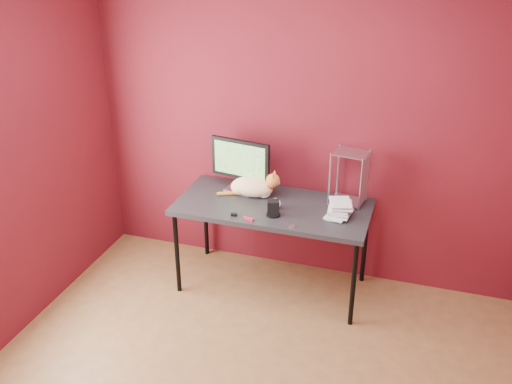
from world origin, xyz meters
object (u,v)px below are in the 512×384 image
(monitor, at_px, (240,163))
(cat, at_px, (253,187))
(speaker, at_px, (273,209))
(book_stack, at_px, (335,138))
(desk, at_px, (273,210))
(skull_mug, at_px, (275,203))

(monitor, xyz_separation_m, cat, (0.12, -0.07, -0.16))
(monitor, height_order, speaker, monitor)
(speaker, height_order, book_stack, book_stack)
(monitor, height_order, cat, monitor)
(cat, relative_size, book_stack, 0.41)
(desk, distance_m, speaker, 0.21)
(desk, height_order, book_stack, book_stack)
(skull_mug, bearing_deg, book_stack, -2.36)
(cat, xyz_separation_m, skull_mug, (0.23, -0.16, -0.04))
(monitor, bearing_deg, book_stack, -4.22)
(cat, bearing_deg, desk, -26.40)
(desk, xyz_separation_m, cat, (-0.20, 0.10, 0.13))
(skull_mug, distance_m, speaker, 0.11)
(speaker, bearing_deg, monitor, 120.42)
(desk, height_order, skull_mug, skull_mug)
(skull_mug, xyz_separation_m, speaker, (0.02, -0.11, 0.01))
(monitor, relative_size, book_stack, 0.42)
(book_stack, bearing_deg, monitor, 166.84)
(monitor, bearing_deg, skull_mug, -23.32)
(desk, distance_m, monitor, 0.47)
(monitor, relative_size, skull_mug, 5.75)
(speaker, distance_m, book_stack, 0.69)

